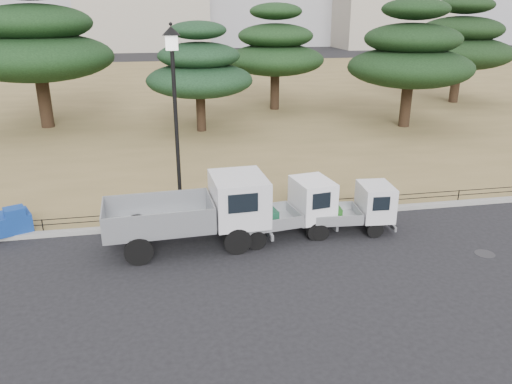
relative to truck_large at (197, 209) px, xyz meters
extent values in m
plane|color=black|center=(2.03, -1.09, -1.20)|extent=(220.00, 220.00, 0.00)
cube|color=olive|center=(2.03, 29.51, -1.13)|extent=(120.00, 56.00, 0.15)
cube|color=gray|center=(2.03, 1.51, -1.12)|extent=(120.00, 0.25, 0.16)
cylinder|color=black|center=(1.13, -0.86, -0.78)|extent=(0.85, 0.21, 0.84)
cylinder|color=black|center=(1.03, 0.98, -0.78)|extent=(0.85, 0.21, 0.84)
cylinder|color=black|center=(-1.78, -1.02, -0.78)|extent=(0.85, 0.21, 0.84)
cylinder|color=black|center=(-1.88, 0.82, -0.78)|extent=(0.85, 0.21, 0.84)
cube|color=#2D2D30|center=(-0.34, -0.02, -0.56)|extent=(4.76, 1.26, 0.15)
cube|color=gray|center=(-1.18, -0.06, -0.07)|extent=(3.37, 2.02, 0.82)
cube|color=silver|center=(1.32, 0.07, 0.24)|extent=(1.74, 2.09, 1.45)
cylinder|color=black|center=(3.74, -0.37, -0.90)|extent=(0.62, 0.25, 0.60)
cylinder|color=black|center=(3.54, 0.94, -0.90)|extent=(0.62, 0.25, 0.60)
cylinder|color=black|center=(1.75, -0.68, -0.90)|extent=(0.62, 0.25, 0.60)
cylinder|color=black|center=(1.55, 0.63, -0.90)|extent=(0.62, 0.25, 0.60)
cube|color=#2D2D30|center=(2.67, 0.13, -0.76)|extent=(3.32, 1.24, 0.14)
cube|color=#9FA2A6|center=(2.09, 0.04, -0.49)|extent=(2.42, 1.70, 0.40)
cube|color=white|center=(3.81, 0.31, -0.04)|extent=(1.34, 1.64, 1.30)
cube|color=#165034|center=(1.87, 0.01, -0.39)|extent=(1.36, 1.07, 0.44)
cylinder|color=black|center=(5.69, -0.56, -0.93)|extent=(0.55, 0.18, 0.54)
cylinder|color=black|center=(5.78, 0.61, -0.93)|extent=(0.55, 0.18, 0.54)
cylinder|color=black|center=(3.89, -0.42, -0.93)|extent=(0.55, 0.18, 0.54)
cylinder|color=black|center=(3.98, 0.75, -0.93)|extent=(0.55, 0.18, 0.54)
cube|color=#2D2D30|center=(4.86, 0.09, -0.81)|extent=(2.95, 0.88, 0.13)
cube|color=#9C9EA2|center=(4.34, 0.13, -0.56)|extent=(2.09, 1.37, 0.36)
cube|color=silver|center=(5.89, 0.02, -0.17)|extent=(1.11, 1.40, 1.14)
cube|color=#1F601B|center=(4.14, 0.15, -0.47)|extent=(1.16, 0.88, 0.40)
cylinder|color=black|center=(-0.44, 1.81, -0.97)|extent=(0.48, 0.48, 0.18)
cylinder|color=black|center=(-0.44, 1.81, 1.87)|extent=(0.13, 0.13, 5.49)
cylinder|color=white|center=(-0.44, 1.81, 4.83)|extent=(0.44, 0.44, 0.44)
cone|color=black|center=(-0.44, 1.81, 5.19)|extent=(0.57, 0.57, 0.27)
cylinder|color=black|center=(2.03, 1.66, -0.85)|extent=(38.00, 0.03, 0.03)
cylinder|color=black|center=(2.03, 1.66, -0.67)|extent=(38.00, 0.03, 0.03)
cylinder|color=black|center=(2.03, 1.66, -0.85)|extent=(0.04, 0.04, 0.40)
cube|color=navy|center=(-6.02, 1.81, -0.75)|extent=(1.57, 1.39, 0.61)
cube|color=navy|center=(-5.76, 1.68, -0.32)|extent=(0.76, 0.72, 0.26)
cylinder|color=#2D2D30|center=(8.53, -2.29, -1.20)|extent=(0.60, 0.60, 0.01)
cylinder|color=black|center=(-7.83, 17.74, 0.65)|extent=(0.77, 0.77, 3.41)
ellipsoid|color=black|center=(-7.83, 17.74, 3.12)|extent=(8.75, 8.75, 2.80)
ellipsoid|color=black|center=(-7.83, 17.74, 5.04)|extent=(6.68, 6.68, 2.14)
cylinder|color=black|center=(1.38, 14.98, 0.17)|extent=(0.55, 0.55, 2.44)
ellipsoid|color=#17341C|center=(1.38, 14.98, 1.93)|extent=(6.15, 6.15, 1.97)
ellipsoid|color=#17341C|center=(1.38, 14.98, 3.31)|extent=(4.70, 4.70, 1.50)
ellipsoid|color=#17341C|center=(1.38, 14.98, 4.68)|extent=(3.24, 3.24, 1.04)
cylinder|color=black|center=(7.17, 20.84, 0.37)|extent=(0.64, 0.64, 2.85)
ellipsoid|color=#183316|center=(7.17, 20.84, 2.43)|extent=(6.85, 6.85, 2.19)
ellipsoid|color=#183316|center=(7.17, 20.84, 4.03)|extent=(5.23, 5.23, 1.67)
ellipsoid|color=#183316|center=(7.17, 20.84, 5.63)|extent=(3.61, 3.61, 1.16)
cylinder|color=black|center=(13.81, 13.86, 0.40)|extent=(0.66, 0.66, 2.91)
ellipsoid|color=black|center=(13.81, 13.86, 2.51)|extent=(7.39, 7.39, 2.37)
ellipsoid|color=black|center=(13.81, 13.86, 4.15)|extent=(5.64, 5.64, 1.81)
ellipsoid|color=black|center=(13.81, 13.86, 5.79)|extent=(3.90, 3.90, 1.25)
cylinder|color=black|center=(21.49, 21.04, 0.46)|extent=(0.68, 0.68, 3.03)
ellipsoid|color=black|center=(21.49, 21.04, 2.65)|extent=(7.73, 7.73, 2.47)
ellipsoid|color=black|center=(21.49, 21.04, 4.36)|extent=(5.90, 5.90, 1.89)
ellipsoid|color=black|center=(21.49, 21.04, 6.06)|extent=(4.07, 4.07, 1.30)
camera|label=1|loc=(-0.85, -14.35, 5.84)|focal=35.00mm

